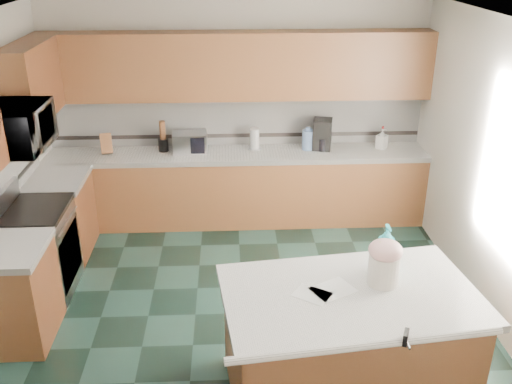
{
  "coord_description": "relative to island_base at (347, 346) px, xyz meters",
  "views": [
    {
      "loc": [
        -0.08,
        -4.53,
        3.3
      ],
      "look_at": [
        0.15,
        0.35,
        1.12
      ],
      "focal_mm": 40.0,
      "sensor_mm": 36.0,
      "label": 1
    }
  ],
  "objects": [
    {
      "name": "floor",
      "position": [
        -0.78,
        1.05,
        -0.43
      ],
      "size": [
        4.6,
        4.6,
        0.0
      ],
      "primitive_type": "plane",
      "color": "black",
      "rests_on": "ground"
    },
    {
      "name": "ceiling",
      "position": [
        -0.78,
        1.05,
        2.27
      ],
      "size": [
        4.6,
        4.6,
        0.0
      ],
      "primitive_type": "plane",
      "color": "white",
      "rests_on": "ground"
    },
    {
      "name": "wall_back",
      "position": [
        -0.78,
        3.37,
        0.92
      ],
      "size": [
        4.6,
        0.04,
        2.7
      ],
      "primitive_type": "cube",
      "color": "silver",
      "rests_on": "ground"
    },
    {
      "name": "wall_front",
      "position": [
        -0.78,
        -1.27,
        0.92
      ],
      "size": [
        4.6,
        0.04,
        2.7
      ],
      "primitive_type": "cube",
      "color": "silver",
      "rests_on": "ground"
    },
    {
      "name": "wall_right",
      "position": [
        1.54,
        1.05,
        0.92
      ],
      "size": [
        0.04,
        4.6,
        2.7
      ],
      "primitive_type": "cube",
      "color": "silver",
      "rests_on": "ground"
    },
    {
      "name": "back_base_cab",
      "position": [
        -0.78,
        3.05,
        0.0
      ],
      "size": [
        4.6,
        0.6,
        0.86
      ],
      "primitive_type": "cube",
      "color": "#3F1E0F",
      "rests_on": "ground"
    },
    {
      "name": "back_countertop",
      "position": [
        -0.78,
        3.05,
        0.46
      ],
      "size": [
        4.6,
        0.64,
        0.06
      ],
      "primitive_type": "cube",
      "color": "silver",
      "rests_on": "back_base_cab"
    },
    {
      "name": "back_upper_cab",
      "position": [
        -0.78,
        3.19,
        1.51
      ],
      "size": [
        4.6,
        0.33,
        0.78
      ],
      "primitive_type": "cube",
      "color": "#3F1E0F",
      "rests_on": "wall_back"
    },
    {
      "name": "back_backsplash",
      "position": [
        -0.78,
        3.34,
        0.81
      ],
      "size": [
        4.6,
        0.02,
        0.63
      ],
      "primitive_type": "cube",
      "color": "silver",
      "rests_on": "back_countertop"
    },
    {
      "name": "back_accent_band",
      "position": [
        -0.78,
        3.33,
        0.61
      ],
      "size": [
        4.6,
        0.01,
        0.05
      ],
      "primitive_type": "cube",
      "color": "black",
      "rests_on": "back_countertop"
    },
    {
      "name": "left_base_cab_rear",
      "position": [
        -2.78,
        2.34,
        0.0
      ],
      "size": [
        0.6,
        0.82,
        0.86
      ],
      "primitive_type": "cube",
      "color": "#3F1E0F",
      "rests_on": "ground"
    },
    {
      "name": "left_counter_rear",
      "position": [
        -2.78,
        2.34,
        0.46
      ],
      "size": [
        0.64,
        0.82,
        0.06
      ],
      "primitive_type": "cube",
      "color": "silver",
      "rests_on": "left_base_cab_rear"
    },
    {
      "name": "left_base_cab_front",
      "position": [
        -2.78,
        0.81,
        0.0
      ],
      "size": [
        0.6,
        0.72,
        0.86
      ],
      "primitive_type": "cube",
      "color": "#3F1E0F",
      "rests_on": "ground"
    },
    {
      "name": "left_counter_front",
      "position": [
        -2.78,
        0.81,
        0.46
      ],
      "size": [
        0.64,
        0.72,
        0.06
      ],
      "primitive_type": "cube",
      "color": "silver",
      "rests_on": "left_base_cab_front"
    },
    {
      "name": "left_accent_band",
      "position": [
        -3.06,
        1.6,
        0.61
      ],
      "size": [
        0.01,
        2.3,
        0.05
      ],
      "primitive_type": "cube",
      "color": "black",
      "rests_on": "wall_left"
    },
    {
      "name": "left_upper_cab_rear",
      "position": [
        -2.92,
        2.48,
        1.51
      ],
      "size": [
        0.33,
        1.09,
        0.78
      ],
      "primitive_type": "cube",
      "color": "#3F1E0F",
      "rests_on": "wall_left"
    },
    {
      "name": "range_body",
      "position": [
        -2.78,
        1.55,
        0.01
      ],
      "size": [
        0.6,
        0.76,
        0.88
      ],
      "primitive_type": "cube",
      "color": "#B7B7BC",
      "rests_on": "ground"
    },
    {
      "name": "range_oven_door",
      "position": [
        -2.49,
        1.55,
        -0.03
      ],
      "size": [
        0.02,
        0.68,
        0.55
      ],
      "primitive_type": "cube",
      "color": "black",
      "rests_on": "range_body"
    },
    {
      "name": "range_cooktop",
      "position": [
        -2.78,
        1.55,
        0.47
      ],
      "size": [
        0.62,
        0.78,
        0.04
      ],
      "primitive_type": "cube",
      "color": "black",
      "rests_on": "range_body"
    },
    {
      "name": "range_handle",
      "position": [
        -2.46,
        1.55,
        0.35
      ],
      "size": [
        0.02,
        0.66,
        0.02
      ],
      "primitive_type": "cylinder",
      "rotation": [
        1.57,
        0.0,
        0.0
      ],
      "color": "#B7B7BC",
      "rests_on": "range_body"
    },
    {
      "name": "range_backguard",
      "position": [
        -3.04,
        1.55,
        0.59
      ],
      "size": [
        0.06,
        0.76,
        0.18
      ],
      "primitive_type": "cube",
      "color": "#B7B7BC",
      "rests_on": "range_body"
    },
    {
      "name": "microwave",
      "position": [
        -2.78,
        1.55,
        1.3
      ],
      "size": [
        0.5,
        0.73,
        0.41
      ],
      "primitive_type": "imported",
      "rotation": [
        0.0,
        0.0,
        1.57
      ],
      "color": "#B7B7BC",
      "rests_on": "wall_left"
    },
    {
      "name": "island_base",
      "position": [
        0.0,
        0.0,
        0.0
      ],
      "size": [
        1.88,
        1.22,
        0.86
      ],
      "primitive_type": "cube",
      "rotation": [
        0.0,
        0.0,
        0.12
      ],
      "color": "#3F1E0F",
      "rests_on": "ground"
    },
    {
      "name": "island_top",
      "position": [
        0.0,
        0.0,
        0.46
      ],
      "size": [
        2.0,
        1.33,
        0.06
      ],
      "primitive_type": "cube",
      "rotation": [
        0.0,
        0.0,
        0.12
      ],
      "color": "silver",
      "rests_on": "island_base"
    },
    {
      "name": "island_bullnose",
      "position": [
        0.0,
        -0.56,
        0.46
      ],
      "size": [
        1.87,
        0.29,
        0.06
      ],
      "primitive_type": "cylinder",
      "rotation": [
        0.0,
        1.57,
        0.12
      ],
      "color": "silver",
      "rests_on": "island_base"
    },
    {
      "name": "treat_jar",
      "position": [
        0.26,
        0.12,
        0.61
      ],
      "size": [
        0.29,
        0.29,
        0.24
      ],
      "primitive_type": "cylinder",
      "rotation": [
        0.0,
        0.0,
        0.29
      ],
      "color": "silver",
      "rests_on": "island_top"
    },
    {
      "name": "treat_jar_lid",
      "position": [
        0.26,
        0.12,
        0.77
      ],
      "size": [
        0.25,
        0.25,
        0.16
      ],
      "primitive_type": "ellipsoid",
      "color": "beige",
      "rests_on": "treat_jar"
    },
    {
      "name": "treat_jar_knob",
      "position": [
        0.26,
        0.12,
        0.82
      ],
      "size": [
        0.08,
        0.03,
        0.03
      ],
      "primitive_type": "cylinder",
      "rotation": [
        0.0,
        1.57,
        0.0
      ],
      "color": "tan",
      "rests_on": "treat_jar_lid"
    },
    {
      "name": "treat_jar_knob_end_l",
      "position": [
        0.22,
        0.12,
        0.82
      ],
      "size": [
        0.04,
        0.04,
        0.04
      ],
      "primitive_type": "sphere",
      "color": "tan",
      "rests_on": "treat_jar_lid"
    },
    {
      "name": "treat_jar_knob_end_r",
      "position": [
        0.3,
        0.12,
        0.82
      ],
      "size": [
        0.04,
        0.04,
        0.04
      ],
      "primitive_type": "sphere",
      "color": "tan",
      "rests_on": "treat_jar_lid"
    },
    {
      "name": "soap_bottle_island",
      "position": [
        0.32,
        0.29,
        0.69
      ],
      "size": [
        0.15,
        0.15,
        0.39
      ],
      "primitive_type": "imported",
      "rotation": [
        0.0,
        0.0,
        0.01
      ],
      "color": "teal",
      "rests_on": "island_top"
    },
    {
      "name": "paper_sheet_a",
      "position": [
        -0.13,
        0.05,
        0.49
      ],
      "size": [
        0.38,
        0.34,
        0.0
      ],
      "primitive_type": "cube",
      "rotation": [
        0.0,
        0.0,
        0.5
      ],
      "color": "white",
      "rests_on": "island_top"
    },
    {
      "name": "paper_sheet_b",
      "position": [
        -0.29,
        -0.01,
        0.49
      ],
      "size": [
        0.32,
        0.31,
        0.0
      ],
      "primitive_type": "cube",
      "rotation": [
        0.0,
        0.0,
        -0.6
      ],
      "color": "white",
      "rests_on": "island_top"
    },
    {
      "name": "clamp_body",
      "position": [
        0.25,
        -0.54,
        0.5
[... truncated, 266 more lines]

